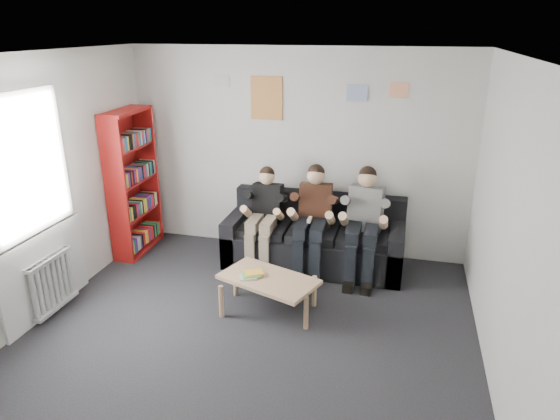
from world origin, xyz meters
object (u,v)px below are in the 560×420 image
Objects in this scene: person_middle at (312,221)px; person_right at (363,225)px; person_left at (264,218)px; bookshelf at (133,183)px; coffee_table at (268,282)px; sofa at (315,240)px.

person_middle is 0.99× the size of person_right.
person_left is at bearing 175.54° from person_middle.
bookshelf is 1.43× the size of person_right.
person_left reaches higher than coffee_table.
person_right is at bearing 50.84° from coffee_table.
bookshelf reaches higher than coffee_table.
sofa is 2.52m from bookshelf.
bookshelf is (-2.42, -0.20, 0.65)m from sofa.
bookshelf is 2.50m from coffee_table.
person_right is (0.89, 1.09, 0.32)m from coffee_table.
person_right is at bearing -2.91° from bookshelf.
person_right is (1.25, -0.01, 0.03)m from person_left.
person_left is at bearing -162.39° from sofa.
person_left is at bearing -171.46° from person_right.
bookshelf reaches higher than person_right.
coffee_table is at bearing -120.39° from person_right.
sofa is at bearing 1.86° from bookshelf.
bookshelf is 1.83m from person_left.
person_middle is at bearing 0.51° from person_left.
sofa is 0.75m from person_right.
person_middle is at bearing -171.29° from person_right.
bookshelf reaches higher than person_left.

